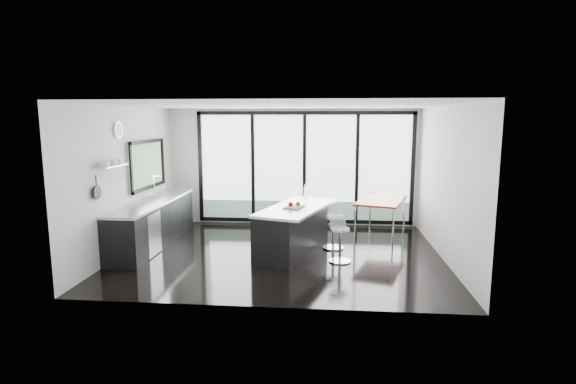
# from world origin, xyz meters

# --- Properties ---
(floor) EXTENTS (6.00, 5.00, 0.00)m
(floor) POSITION_xyz_m (0.00, 0.00, 0.00)
(floor) COLOR black
(floor) RESTS_ON ground
(ceiling) EXTENTS (6.00, 5.00, 0.00)m
(ceiling) POSITION_xyz_m (0.00, 0.00, 2.80)
(ceiling) COLOR white
(ceiling) RESTS_ON wall_back
(wall_back) EXTENTS (6.00, 0.09, 2.80)m
(wall_back) POSITION_xyz_m (0.27, 2.47, 1.27)
(wall_back) COLOR silver
(wall_back) RESTS_ON ground
(wall_front) EXTENTS (6.00, 0.00, 2.80)m
(wall_front) POSITION_xyz_m (0.00, -2.50, 1.40)
(wall_front) COLOR silver
(wall_front) RESTS_ON ground
(wall_left) EXTENTS (0.26, 5.00, 2.80)m
(wall_left) POSITION_xyz_m (-2.97, 0.27, 1.56)
(wall_left) COLOR silver
(wall_left) RESTS_ON ground
(wall_right) EXTENTS (0.00, 5.00, 2.80)m
(wall_right) POSITION_xyz_m (3.00, 0.00, 1.40)
(wall_right) COLOR silver
(wall_right) RESTS_ON ground
(counter_cabinets) EXTENTS (0.69, 3.24, 1.36)m
(counter_cabinets) POSITION_xyz_m (-2.67, 0.40, 0.46)
(counter_cabinets) COLOR black
(counter_cabinets) RESTS_ON floor
(island) EXTENTS (1.54, 2.39, 1.18)m
(island) POSITION_xyz_m (0.22, 0.15, 0.46)
(island) COLOR black
(island) RESTS_ON floor
(bar_stool_near) EXTENTS (0.51, 0.51, 0.63)m
(bar_stool_near) POSITION_xyz_m (1.10, -0.41, 0.32)
(bar_stool_near) COLOR silver
(bar_stool_near) RESTS_ON floor
(bar_stool_far) EXTENTS (0.52, 0.52, 0.68)m
(bar_stool_far) POSITION_xyz_m (0.99, 0.45, 0.34)
(bar_stool_far) COLOR silver
(bar_stool_far) RESTS_ON floor
(red_table) EXTENTS (1.31, 1.74, 0.83)m
(red_table) POSITION_xyz_m (2.03, 1.46, 0.41)
(red_table) COLOR #A31609
(red_table) RESTS_ON floor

